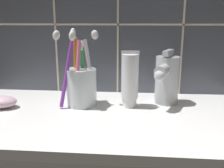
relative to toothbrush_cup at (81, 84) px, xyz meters
The scene contains 4 objects.
sink_counter 10.58cm from the toothbrush_cup, 39.22° to the right, with size 71.20×35.85×2.00cm, color white.
toothbrush_cup is the anchor object (origin of this frame).
toothpaste_tube 12.09cm from the toothbrush_cup, ahead, with size 4.32×4.11×13.75cm.
sink_faucet 21.34cm from the toothbrush_cup, ahead, with size 6.85×10.87×13.58cm.
Camera 1 is at (6.34, -53.34, 22.78)cm, focal length 40.00 mm.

